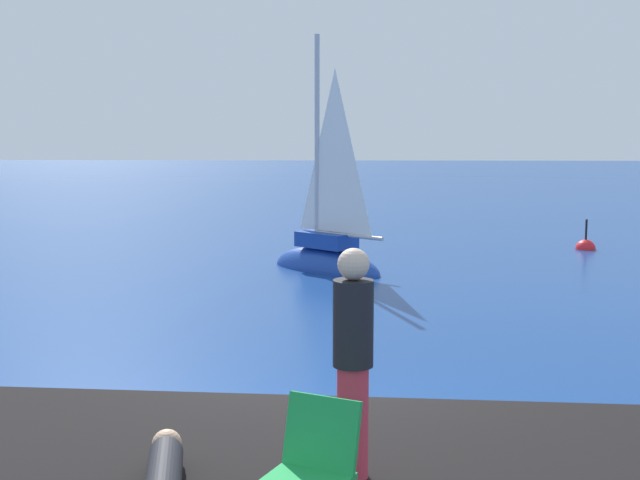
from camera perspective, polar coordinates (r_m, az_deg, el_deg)
ground_plane at (r=9.41m, az=-0.33°, el=-13.49°), size 160.00×160.00×0.00m
boulder_inland at (r=8.69m, az=-13.45°, el=-15.54°), size 1.72×1.77×1.05m
sailboat_near at (r=20.09m, az=0.48°, el=-1.12°), size 3.16×2.93×6.13m
person_standing at (r=5.81m, az=2.26°, el=-7.95°), size 0.28×0.28×1.62m
beach_chair at (r=5.17m, az=-0.60°, el=-14.92°), size 0.68×0.74×0.80m
marker_buoy at (r=24.74m, az=17.63°, el=-0.59°), size 0.56×0.56×1.13m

